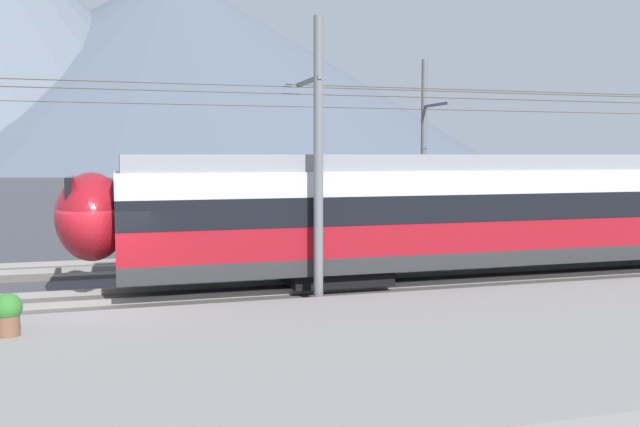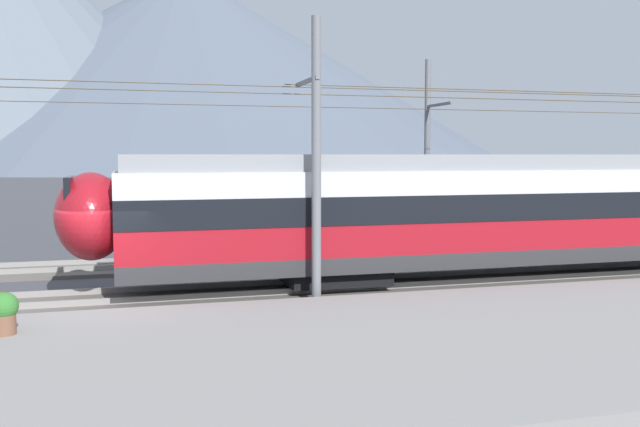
{
  "view_description": "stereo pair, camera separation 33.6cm",
  "coord_description": "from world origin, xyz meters",
  "px_view_note": "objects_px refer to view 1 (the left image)",
  "views": [
    {
      "loc": [
        0.43,
        -16.98,
        3.84
      ],
      "look_at": [
        6.26,
        2.53,
        2.1
      ],
      "focal_mm": 38.73,
      "sensor_mm": 36.0,
      "label": 1
    },
    {
      "loc": [
        0.75,
        -17.07,
        3.84
      ],
      "look_at": [
        6.26,
        2.53,
        2.1
      ],
      "focal_mm": 38.73,
      "sensor_mm": 36.0,
      "label": 2
    }
  ],
  "objects_px": {
    "catenary_mast_far_side": "(425,150)",
    "potted_plant_platform_edge": "(8,312)",
    "train_near_platform": "(603,206)",
    "catenary_mast_mid": "(317,155)"
  },
  "relations": [
    {
      "from": "train_near_platform",
      "to": "potted_plant_platform_edge",
      "type": "relative_size",
      "value": 38.69
    },
    {
      "from": "catenary_mast_far_side",
      "to": "potted_plant_platform_edge",
      "type": "relative_size",
      "value": 56.9
    },
    {
      "from": "catenary_mast_far_side",
      "to": "potted_plant_platform_edge",
      "type": "xyz_separation_m",
      "value": [
        -14.13,
        -11.32,
        -3.19
      ]
    },
    {
      "from": "train_near_platform",
      "to": "catenary_mast_mid",
      "type": "distance_m",
      "value": 10.25
    },
    {
      "from": "catenary_mast_mid",
      "to": "potted_plant_platform_edge",
      "type": "height_order",
      "value": "catenary_mast_mid"
    },
    {
      "from": "train_near_platform",
      "to": "potted_plant_platform_edge",
      "type": "distance_m",
      "value": 17.45
    },
    {
      "from": "train_near_platform",
      "to": "potted_plant_platform_edge",
      "type": "xyz_separation_m",
      "value": [
        -16.9,
        -4.08,
        -1.41
      ]
    },
    {
      "from": "potted_plant_platform_edge",
      "to": "train_near_platform",
      "type": "bearing_deg",
      "value": 13.56
    },
    {
      "from": "catenary_mast_far_side",
      "to": "potted_plant_platform_edge",
      "type": "distance_m",
      "value": 18.38
    },
    {
      "from": "catenary_mast_mid",
      "to": "potted_plant_platform_edge",
      "type": "bearing_deg",
      "value": -160.97
    }
  ]
}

